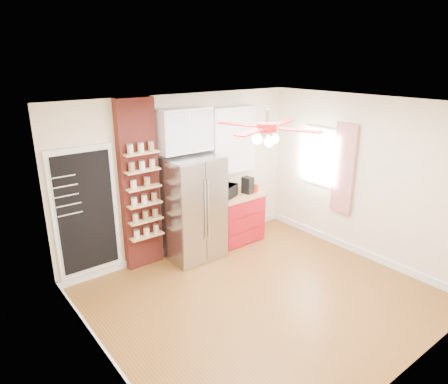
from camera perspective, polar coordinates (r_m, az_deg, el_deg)
floor at (r=5.92m, az=5.34°, el=-14.71°), size 4.50×4.50×0.00m
ceiling at (r=4.97m, az=6.29°, el=12.26°), size 4.50×4.50×0.00m
wall_back at (r=6.80m, az=-5.90°, el=2.38°), size 4.50×0.02×2.70m
wall_front at (r=4.23m, az=25.06°, el=-9.92°), size 4.50×0.02×2.70m
wall_left at (r=4.20m, az=-17.44°, el=-9.14°), size 0.02×4.00×2.70m
wall_right at (r=6.97m, az=19.32°, el=1.82°), size 0.02×4.00×2.70m
chalkboard at (r=6.17m, az=-19.11°, el=-2.78°), size 0.95×0.05×1.95m
brick_pillar at (r=6.34m, az=-12.01°, el=0.85°), size 0.60×0.16×2.70m
fridge at (r=6.63m, az=-4.42°, el=-2.34°), size 0.90×0.70×1.75m
upper_glass_cabinet at (r=6.45m, az=-5.68°, el=8.80°), size 0.90×0.35×0.70m
red_cabinet at (r=7.36m, az=1.74°, el=-3.64°), size 0.94×0.64×0.90m
upper_shelf_unit at (r=7.08m, az=0.97°, el=7.50°), size 0.90×0.30×1.15m
window at (r=7.41m, az=13.61°, el=4.91°), size 0.04×0.75×1.05m
curtain at (r=7.07m, az=16.74°, el=3.16°), size 0.06×0.40×1.55m
ceiling_fan at (r=5.01m, az=6.17°, el=9.12°), size 1.40×1.40×0.44m
toaster_oven at (r=7.02m, az=0.33°, el=0.10°), size 0.48×0.41×0.22m
coffee_maker at (r=7.23m, az=3.39°, el=0.97°), size 0.18×0.21×0.30m
canister_left at (r=7.33m, az=4.54°, el=0.60°), size 0.11×0.11×0.16m
canister_right at (r=7.37m, az=3.69°, el=0.65°), size 0.11×0.11×0.14m
pantry_jar_oats at (r=6.15m, az=-12.82°, el=1.08°), size 0.12×0.12×0.13m
pantry_jar_beans at (r=6.20m, az=-10.94°, el=1.39°), size 0.12×0.12×0.14m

